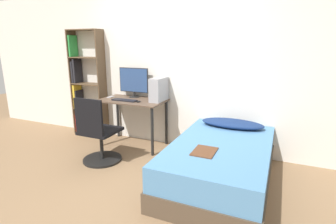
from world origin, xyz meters
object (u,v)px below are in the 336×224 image
(keyboard, at_px, (124,100))
(monitor, at_px, (134,81))
(office_chair, at_px, (98,138))
(bed, at_px, (220,163))
(pc_tower, at_px, (159,89))
(bookshelf, at_px, (84,87))

(keyboard, bearing_deg, monitor, 93.07)
(office_chair, xyz_separation_m, monitor, (0.02, 0.97, 0.68))
(bed, height_order, pc_tower, pc_tower)
(office_chair, relative_size, keyboard, 2.31)
(pc_tower, bearing_deg, bookshelf, 176.63)
(bookshelf, relative_size, monitor, 3.52)
(bookshelf, xyz_separation_m, bed, (2.74, -0.82, -0.63))
(bookshelf, xyz_separation_m, pc_tower, (1.57, -0.09, 0.08))
(bed, xyz_separation_m, pc_tower, (-1.17, 0.73, 0.71))
(bed, xyz_separation_m, monitor, (-1.69, 0.84, 0.79))
(pc_tower, bearing_deg, bed, -32.00)
(pc_tower, bearing_deg, office_chair, -122.08)
(bed, bearing_deg, pc_tower, 148.00)
(bed, relative_size, monitor, 3.50)
(bookshelf, height_order, office_chair, bookshelf)
(bookshelf, xyz_separation_m, monitor, (1.05, 0.02, 0.16))
(keyboard, bearing_deg, office_chair, -93.37)
(pc_tower, bearing_deg, keyboard, -156.63)
(office_chair, relative_size, pc_tower, 2.48)
(bookshelf, height_order, bed, bookshelf)
(bookshelf, distance_m, office_chair, 1.50)
(keyboard, distance_m, pc_tower, 0.57)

